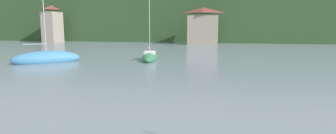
{
  "coord_description": "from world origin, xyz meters",
  "views": [
    {
      "loc": [
        4.13,
        16.65,
        4.45
      ],
      "look_at": [
        0.0,
        38.35,
        1.11
      ],
      "focal_mm": 29.41,
      "sensor_mm": 36.0,
      "label": 1
    }
  ],
  "objects_px": {
    "shore_building_westcentral": "(203,27)",
    "mooring_buoy_mid": "(33,55)",
    "shore_building_west": "(52,25)",
    "sailboat_far_5": "(150,57)",
    "sailboat_far_2": "(47,59)"
  },
  "relations": [
    {
      "from": "shore_building_westcentral",
      "to": "mooring_buoy_mid",
      "type": "height_order",
      "value": "shore_building_westcentral"
    },
    {
      "from": "shore_building_west",
      "to": "mooring_buoy_mid",
      "type": "xyz_separation_m",
      "value": [
        15.45,
        -29.02,
        -4.71
      ]
    },
    {
      "from": "sailboat_far_5",
      "to": "shore_building_westcentral",
      "type": "bearing_deg",
      "value": -17.71
    },
    {
      "from": "shore_building_west",
      "to": "sailboat_far_2",
      "type": "bearing_deg",
      "value": -57.79
    },
    {
      "from": "shore_building_westcentral",
      "to": "sailboat_far_5",
      "type": "xyz_separation_m",
      "value": [
        -4.85,
        -31.11,
        -3.84
      ]
    },
    {
      "from": "mooring_buoy_mid",
      "to": "shore_building_west",
      "type": "bearing_deg",
      "value": 118.03
    },
    {
      "from": "sailboat_far_2",
      "to": "sailboat_far_5",
      "type": "relative_size",
      "value": 1.23
    },
    {
      "from": "sailboat_far_5",
      "to": "shore_building_west",
      "type": "bearing_deg",
      "value": 38.67
    },
    {
      "from": "shore_building_west",
      "to": "mooring_buoy_mid",
      "type": "relative_size",
      "value": 18.3
    },
    {
      "from": "shore_building_westcentral",
      "to": "shore_building_west",
      "type": "bearing_deg",
      "value": 179.18
    },
    {
      "from": "shore_building_west",
      "to": "mooring_buoy_mid",
      "type": "bearing_deg",
      "value": -61.97
    },
    {
      "from": "shore_building_west",
      "to": "sailboat_far_2",
      "type": "xyz_separation_m",
      "value": [
        22.94,
        -36.42,
        -4.25
      ]
    },
    {
      "from": "sailboat_far_5",
      "to": "mooring_buoy_mid",
      "type": "distance_m",
      "value": 19.35
    },
    {
      "from": "shore_building_west",
      "to": "shore_building_westcentral",
      "type": "relative_size",
      "value": 1.12
    },
    {
      "from": "shore_building_west",
      "to": "mooring_buoy_mid",
      "type": "distance_m",
      "value": 33.21
    }
  ]
}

